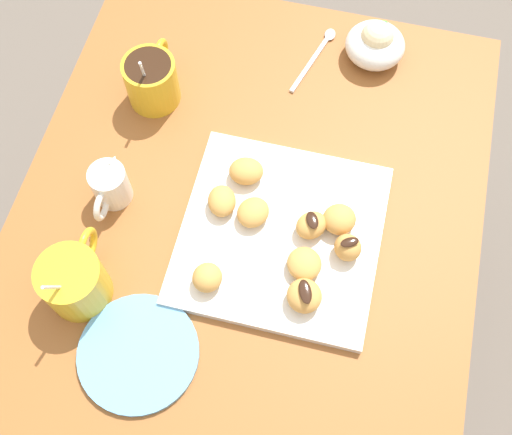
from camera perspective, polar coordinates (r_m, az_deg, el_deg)
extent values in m
plane|color=#665B51|center=(1.69, -0.55, -10.00)|extent=(8.00, 8.00, 0.00)
cube|color=#935628|center=(1.03, -0.88, -0.18)|extent=(0.93, 0.76, 0.04)
cube|color=#935628|center=(1.54, 14.58, 5.04)|extent=(0.07, 0.07, 0.67)
cube|color=#935628|center=(1.59, -8.45, 9.79)|extent=(0.07, 0.07, 0.67)
cube|color=silver|center=(1.00, 2.24, -1.58)|extent=(0.31, 0.31, 0.02)
cylinder|color=gold|center=(0.96, -16.23, -5.74)|extent=(0.10, 0.10, 0.09)
torus|color=gold|center=(0.97, -15.14, -2.55)|extent=(0.06, 0.01, 0.06)
cylinder|color=#331E11|center=(0.93, -16.87, -4.91)|extent=(0.08, 0.08, 0.01)
cylinder|color=silver|center=(0.93, -17.20, -6.08)|extent=(0.05, 0.01, 0.12)
cylinder|color=gold|center=(1.12, -9.50, 12.13)|extent=(0.09, 0.09, 0.09)
torus|color=gold|center=(1.14, -8.67, 14.45)|extent=(0.06, 0.01, 0.06)
cylinder|color=#331E11|center=(1.08, -9.81, 13.35)|extent=(0.08, 0.08, 0.01)
cylinder|color=silver|center=(1.08, -10.07, 12.47)|extent=(0.04, 0.02, 0.12)
cylinder|color=silver|center=(1.03, -13.13, 2.91)|extent=(0.06, 0.06, 0.07)
cone|color=silver|center=(1.02, -12.91, 4.98)|extent=(0.02, 0.02, 0.02)
torus|color=silver|center=(1.01, -13.90, 1.05)|extent=(0.05, 0.01, 0.05)
cylinder|color=white|center=(1.00, -13.48, 3.71)|extent=(0.05, 0.05, 0.01)
ellipsoid|color=silver|center=(1.19, 10.80, 15.18)|extent=(0.11, 0.11, 0.06)
sphere|color=#F4E5B2|center=(1.17, 10.98, 15.82)|extent=(0.06, 0.06, 0.06)
ellipsoid|color=green|center=(1.17, 11.23, 16.81)|extent=(0.03, 0.03, 0.01)
cylinder|color=#66A8DB|center=(0.96, -10.68, -12.07)|extent=(0.18, 0.18, 0.01)
cube|color=silver|center=(1.18, 5.05, 13.91)|extent=(0.15, 0.05, 0.00)
ellipsoid|color=silver|center=(1.23, 6.77, 16.25)|extent=(0.03, 0.02, 0.01)
ellipsoid|color=#D19347|center=(0.95, 4.42, -4.22)|extent=(0.07, 0.07, 0.03)
ellipsoid|color=#D19347|center=(0.94, -4.47, -5.48)|extent=(0.05, 0.05, 0.04)
ellipsoid|color=#D19347|center=(1.02, -0.90, 4.25)|extent=(0.06, 0.06, 0.03)
ellipsoid|color=#D19347|center=(0.99, 7.60, -0.15)|extent=(0.07, 0.07, 0.04)
ellipsoid|color=#D19347|center=(0.97, 8.37, -2.72)|extent=(0.06, 0.06, 0.04)
ellipsoid|color=black|center=(0.95, 8.54, -2.24)|extent=(0.03, 0.03, 0.00)
ellipsoid|color=#D19347|center=(0.99, -3.19, 1.32)|extent=(0.07, 0.06, 0.03)
ellipsoid|color=#D19347|center=(0.98, 5.07, -0.71)|extent=(0.07, 0.07, 0.04)
ellipsoid|color=black|center=(0.96, 5.16, -0.24)|extent=(0.03, 0.03, 0.00)
ellipsoid|color=#D19347|center=(0.93, 4.43, -7.13)|extent=(0.07, 0.07, 0.04)
ellipsoid|color=black|center=(0.92, 4.52, -6.75)|extent=(0.04, 0.03, 0.00)
ellipsoid|color=#D19347|center=(0.98, -0.27, 0.47)|extent=(0.07, 0.07, 0.03)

